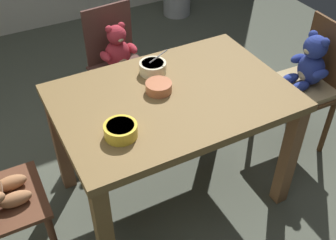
# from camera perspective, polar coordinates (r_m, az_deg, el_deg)

# --- Properties ---
(ground_plane) EXTENTS (5.20, 5.20, 0.04)m
(ground_plane) POSITION_cam_1_polar(r_m,az_deg,el_deg) (2.60, 0.52, -9.98)
(ground_plane) COLOR #494E42
(dining_table) EXTENTS (1.19, 0.81, 0.74)m
(dining_table) POSITION_cam_1_polar(r_m,az_deg,el_deg) (2.15, 0.62, 1.08)
(dining_table) COLOR brown
(dining_table) RESTS_ON ground_plane
(teddy_chair_far_center) EXTENTS (0.41, 0.42, 0.85)m
(teddy_chair_far_center) POSITION_cam_1_polar(r_m,az_deg,el_deg) (2.79, -6.82, 8.37)
(teddy_chair_far_center) COLOR #4D2F28
(teddy_chair_far_center) RESTS_ON ground_plane
(teddy_chair_near_right) EXTENTS (0.40, 0.41, 0.87)m
(teddy_chair_near_right) POSITION_cam_1_polar(r_m,az_deg,el_deg) (2.71, 18.64, 5.74)
(teddy_chair_near_right) COLOR #50321B
(teddy_chair_near_right) RESTS_ON ground_plane
(porridge_bowl_yellow_near_left) EXTENTS (0.15, 0.15, 0.06)m
(porridge_bowl_yellow_near_left) POSITION_cam_1_polar(r_m,az_deg,el_deg) (1.83, -6.58, -1.41)
(porridge_bowl_yellow_near_left) COLOR gold
(porridge_bowl_yellow_near_left) RESTS_ON dining_table
(porridge_bowl_cream_far_center) EXTENTS (0.15, 0.15, 0.13)m
(porridge_bowl_cream_far_center) POSITION_cam_1_polar(r_m,az_deg,el_deg) (2.22, -2.14, 7.31)
(porridge_bowl_cream_far_center) COLOR beige
(porridge_bowl_cream_far_center) RESTS_ON dining_table
(porridge_bowl_terracotta_center) EXTENTS (0.14, 0.14, 0.05)m
(porridge_bowl_terracotta_center) POSITION_cam_1_polar(r_m,az_deg,el_deg) (2.08, -1.29, 4.61)
(porridge_bowl_terracotta_center) COLOR #B86945
(porridge_bowl_terracotta_center) RESTS_ON dining_table
(metal_pail) EXTENTS (0.29, 0.29, 0.28)m
(metal_pail) POSITION_cam_1_polar(r_m,az_deg,el_deg) (4.53, 1.23, 16.17)
(metal_pail) COLOR #93969B
(metal_pail) RESTS_ON ground_plane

